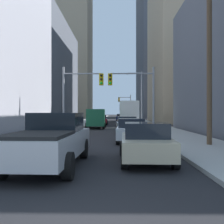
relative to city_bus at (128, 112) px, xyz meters
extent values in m
cube|color=#9E9E99|center=(-7.90, 14.59, -1.85)|extent=(3.95, 160.00, 0.15)
cube|color=#9E9E99|center=(2.96, 14.59, -1.85)|extent=(3.95, 160.00, 0.15)
cube|color=silver|center=(0.00, -0.01, 0.02)|extent=(2.66, 11.53, 2.90)
cube|color=black|center=(-1.26, -0.01, 0.54)|extent=(0.17, 10.58, 0.80)
cube|color=red|center=(-1.26, -0.01, -0.56)|extent=(0.16, 10.58, 0.28)
cylinder|color=black|center=(-1.17, 4.02, -1.43)|extent=(0.32, 1.00, 1.00)
cylinder|color=black|center=(1.18, 4.02, -1.43)|extent=(0.32, 1.00, 1.00)
cylinder|color=black|center=(-1.17, -3.23, -1.43)|extent=(0.32, 1.00, 1.00)
cylinder|color=black|center=(1.18, -3.23, -1.43)|extent=(0.32, 1.00, 1.00)
cube|color=#B7BABF|center=(-4.07, -29.28, -1.13)|extent=(2.18, 5.46, 0.80)
cube|color=black|center=(-4.07, -28.30, -0.38)|extent=(1.86, 1.86, 0.70)
cube|color=black|center=(-4.07, -30.63, -0.68)|extent=(1.84, 2.43, 0.10)
cylinder|color=black|center=(-5.03, -27.55, -1.53)|extent=(0.28, 0.80, 0.80)
cylinder|color=black|center=(-3.11, -27.55, -1.53)|extent=(0.28, 0.80, 0.80)
cylinder|color=black|center=(-5.03, -31.00, -1.53)|extent=(0.28, 0.80, 0.80)
cylinder|color=black|center=(-3.11, -31.00, -1.53)|extent=(0.28, 0.80, 0.80)
cube|color=#195938|center=(-4.15, -7.93, -0.62)|extent=(2.16, 5.26, 1.90)
cube|color=black|center=(-4.15, -5.33, -0.20)|extent=(1.76, 0.08, 0.60)
cylinder|color=black|center=(-5.11, -6.27, -1.57)|extent=(0.24, 0.72, 0.72)
cylinder|color=black|center=(-3.19, -6.27, -1.57)|extent=(0.24, 0.72, 0.72)
cylinder|color=black|center=(-5.11, -9.59, -1.57)|extent=(0.24, 0.72, 0.72)
cylinder|color=black|center=(-3.19, -9.59, -1.57)|extent=(0.24, 0.72, 0.72)
cube|color=#C6B793|center=(-0.62, -28.26, -1.28)|extent=(1.91, 4.25, 0.65)
cube|color=black|center=(-0.62, -28.41, -0.68)|extent=(1.63, 1.94, 0.55)
cylinder|color=black|center=(-1.48, -26.91, -1.61)|extent=(0.22, 0.64, 0.64)
cylinder|color=black|center=(0.25, -26.91, -1.61)|extent=(0.22, 0.64, 0.64)
cylinder|color=black|center=(-1.48, -29.60, -1.61)|extent=(0.22, 0.64, 0.64)
cylinder|color=black|center=(0.25, -29.60, -1.61)|extent=(0.22, 0.64, 0.64)
cube|color=white|center=(-0.80, -21.92, -1.28)|extent=(1.96, 4.26, 0.65)
cube|color=black|center=(-0.80, -22.07, -0.68)|extent=(1.65, 1.96, 0.55)
cylinder|color=black|center=(-1.67, -20.58, -1.61)|extent=(0.22, 0.64, 0.64)
cylinder|color=black|center=(0.06, -20.58, -1.61)|extent=(0.22, 0.64, 0.64)
cylinder|color=black|center=(-1.67, -23.27, -1.61)|extent=(0.22, 0.64, 0.64)
cylinder|color=black|center=(0.06, -23.27, -1.61)|extent=(0.22, 0.64, 0.64)
cube|color=slate|center=(-0.81, -14.70, -1.28)|extent=(1.93, 4.25, 0.65)
cube|color=black|center=(-0.81, -14.85, -0.68)|extent=(1.64, 1.95, 0.55)
cylinder|color=black|center=(-1.68, -13.35, -1.61)|extent=(0.22, 0.64, 0.64)
cylinder|color=black|center=(0.05, -13.35, -1.61)|extent=(0.22, 0.64, 0.64)
cylinder|color=black|center=(-1.68, -16.04, -1.61)|extent=(0.22, 0.64, 0.64)
cylinder|color=black|center=(0.05, -16.04, -1.61)|extent=(0.22, 0.64, 0.64)
cube|color=maroon|center=(-4.08, 0.07, -1.28)|extent=(1.91, 4.25, 0.65)
cube|color=black|center=(-4.08, -0.08, -0.68)|extent=(1.63, 1.94, 0.55)
cylinder|color=black|center=(-4.94, 1.41, -1.61)|extent=(0.22, 0.64, 0.64)
cylinder|color=black|center=(-3.21, 1.41, -1.61)|extent=(0.22, 0.64, 0.64)
cylinder|color=black|center=(-4.94, -1.28, -1.61)|extent=(0.22, 0.64, 0.64)
cylinder|color=black|center=(-3.21, -1.28, -1.61)|extent=(0.22, 0.64, 0.64)
cube|color=#141E4C|center=(-0.86, 18.27, -1.28)|extent=(1.86, 4.23, 0.65)
cube|color=black|center=(-0.86, 18.12, -0.68)|extent=(1.61, 1.92, 0.55)
cylinder|color=black|center=(-1.73, 19.61, -1.61)|extent=(0.22, 0.64, 0.64)
cylinder|color=black|center=(0.00, 19.61, -1.61)|extent=(0.22, 0.64, 0.64)
cylinder|color=black|center=(-1.73, 16.92, -1.61)|extent=(0.22, 0.64, 0.64)
cylinder|color=black|center=(0.00, 16.92, -1.61)|extent=(0.22, 0.64, 0.64)
cylinder|color=gray|center=(-6.52, -15.28, 1.07)|extent=(0.18, 0.18, 6.00)
cylinder|color=gray|center=(-4.82, -15.28, 3.47)|extent=(3.42, 0.12, 0.12)
cube|color=gold|center=(-3.11, -15.28, 2.95)|extent=(0.38, 0.30, 1.05)
sphere|color=black|center=(-3.11, -15.45, 3.29)|extent=(0.24, 0.24, 0.24)
sphere|color=black|center=(-3.11, -15.45, 2.95)|extent=(0.24, 0.24, 0.24)
sphere|color=#19D833|center=(-3.11, -15.45, 2.61)|extent=(0.24, 0.24, 0.24)
cylinder|color=gray|center=(1.58, -15.28, 1.07)|extent=(0.18, 0.18, 6.00)
cylinder|color=gray|center=(-0.36, -15.28, 3.47)|extent=(3.89, 0.12, 0.12)
cube|color=gold|center=(-2.31, -15.28, 2.95)|extent=(0.38, 0.30, 1.05)
sphere|color=black|center=(-2.31, -15.45, 3.29)|extent=(0.24, 0.24, 0.24)
sphere|color=black|center=(-2.31, -15.45, 2.95)|extent=(0.24, 0.24, 0.24)
sphere|color=#19D833|center=(-2.31, -15.45, 2.61)|extent=(0.24, 0.24, 0.24)
cylinder|color=gray|center=(1.58, 21.28, 1.07)|extent=(0.18, 0.18, 6.00)
cylinder|color=gray|center=(0.21, 21.28, 3.47)|extent=(2.74, 0.12, 0.12)
cube|color=gold|center=(-1.16, 21.28, 2.95)|extent=(0.38, 0.30, 1.05)
sphere|color=black|center=(-1.16, 21.11, 3.29)|extent=(0.24, 0.24, 0.24)
sphere|color=#F9A514|center=(-1.16, 21.11, 2.95)|extent=(0.24, 0.24, 0.24)
sphere|color=black|center=(-1.16, 21.11, 2.61)|extent=(0.24, 0.24, 0.24)
cylinder|color=brown|center=(3.35, -24.13, 2.93)|extent=(0.28, 0.28, 9.72)
cylinder|color=gray|center=(1.68, -3.30, 1.82)|extent=(0.16, 0.16, 7.50)
cylinder|color=gray|center=(0.74, -3.30, 5.37)|extent=(1.89, 0.10, 0.10)
ellipsoid|color=#4C4C51|center=(-0.21, -3.30, 5.27)|extent=(0.56, 0.32, 0.20)
cube|color=#4C515B|center=(-23.52, 11.60, 7.74)|extent=(24.30, 26.23, 19.34)
cube|color=tan|center=(-21.06, 54.77, 27.86)|extent=(19.40, 18.82, 59.57)
cube|color=tan|center=(16.71, 10.79, 11.79)|extent=(22.64, 19.39, 27.44)
cube|color=#4C515B|center=(17.47, 53.18, 29.27)|extent=(22.16, 29.56, 62.39)
camera|label=1|loc=(-1.74, -38.16, 0.00)|focal=40.79mm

